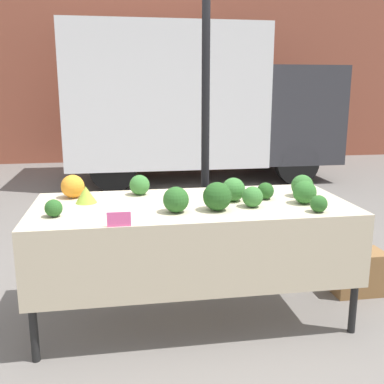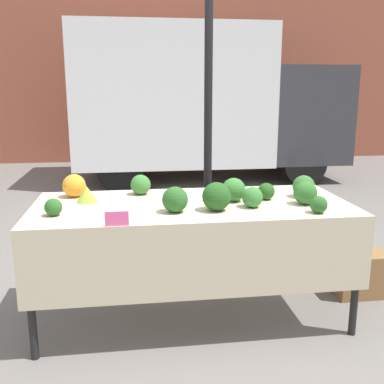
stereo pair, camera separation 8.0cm
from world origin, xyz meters
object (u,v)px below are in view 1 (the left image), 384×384
at_px(parked_truck, 191,101).
at_px(orange_cauliflower, 73,186).
at_px(price_sign, 119,219).
at_px(produce_crate, 358,272).

distance_m(parked_truck, orange_cauliflower, 5.16).
distance_m(parked_truck, price_sign, 5.81).
height_order(parked_truck, price_sign, parked_truck).
bearing_deg(orange_cauliflower, parked_truck, 71.06).
xyz_separation_m(orange_cauliflower, produce_crate, (2.22, -0.16, -0.76)).
xyz_separation_m(parked_truck, produce_crate, (0.56, -5.02, -1.23)).
distance_m(parked_truck, produce_crate, 5.19).
relative_size(parked_truck, orange_cauliflower, 27.82).
bearing_deg(price_sign, produce_crate, 17.92).
height_order(parked_truck, produce_crate, parked_truck).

